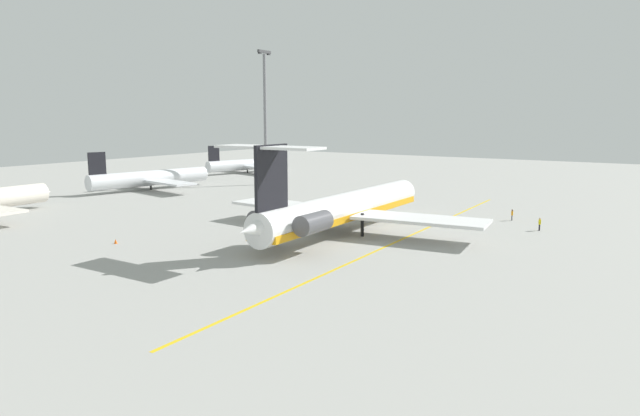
# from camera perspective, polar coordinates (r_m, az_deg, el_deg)

# --- Properties ---
(ground) EXTENTS (285.57, 285.57, 0.00)m
(ground) POSITION_cam_1_polar(r_m,az_deg,el_deg) (70.38, 7.43, -2.99)
(ground) COLOR #9E9E99
(main_jetliner) EXTENTS (41.23, 36.73, 12.03)m
(main_jetliner) POSITION_cam_1_polar(r_m,az_deg,el_deg) (71.55, 2.19, -0.05)
(main_jetliner) COLOR white
(main_jetliner) RESTS_ON ground
(airliner_mid_left) EXTENTS (27.57, 27.43, 8.26)m
(airliner_mid_left) POSITION_cam_1_polar(r_m,az_deg,el_deg) (121.14, -16.61, 2.98)
(airliner_mid_left) COLOR silver
(airliner_mid_left) RESTS_ON ground
(airliner_mid_right) EXTENTS (25.24, 25.24, 7.64)m
(airliner_mid_right) POSITION_cam_1_polar(r_m,az_deg,el_deg) (153.04, -7.21, 4.45)
(airliner_mid_right) COLOR silver
(airliner_mid_right) RESTS_ON ground
(ground_crew_near_nose) EXTENTS (0.37, 0.26, 1.64)m
(ground_crew_near_nose) POSITION_cam_1_polar(r_m,az_deg,el_deg) (85.63, 19.03, -0.53)
(ground_crew_near_nose) COLOR black
(ground_crew_near_nose) RESTS_ON ground
(ground_crew_near_tail) EXTENTS (0.30, 0.37, 1.74)m
(ground_crew_near_tail) POSITION_cam_1_polar(r_m,az_deg,el_deg) (79.24, 21.52, -1.38)
(ground_crew_near_tail) COLOR black
(ground_crew_near_tail) RESTS_ON ground
(safety_cone_nose) EXTENTS (0.40, 0.40, 0.55)m
(safety_cone_nose) POSITION_cam_1_polar(r_m,az_deg,el_deg) (70.62, -20.14, -3.22)
(safety_cone_nose) COLOR #EA590F
(safety_cone_nose) RESTS_ON ground
(taxiway_centreline) EXTENTS (79.04, 1.80, 0.01)m
(taxiway_centreline) POSITION_cam_1_polar(r_m,az_deg,el_deg) (69.49, 8.39, -3.17)
(taxiway_centreline) COLOR gold
(taxiway_centreline) RESTS_ON ground
(light_mast) EXTENTS (4.00, 0.70, 29.08)m
(light_mast) POSITION_cam_1_polar(r_m,az_deg,el_deg) (124.36, -5.62, 9.63)
(light_mast) COLOR slate
(light_mast) RESTS_ON ground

